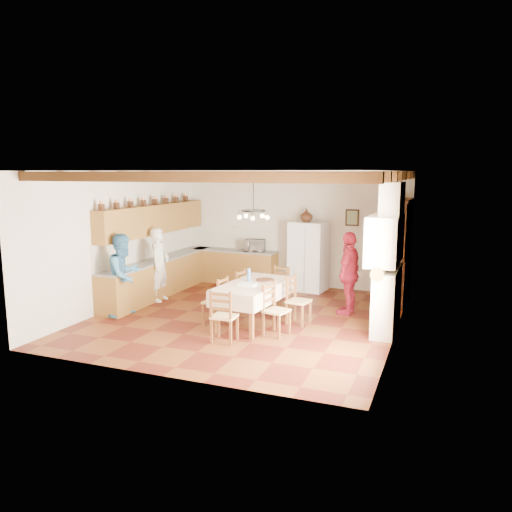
# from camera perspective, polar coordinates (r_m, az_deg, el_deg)

# --- Properties ---
(floor) EXTENTS (6.00, 6.50, 0.02)m
(floor) POSITION_cam_1_polar(r_m,az_deg,el_deg) (10.44, -1.11, -7.06)
(floor) COLOR #531B11
(floor) RESTS_ON ground
(ceiling) EXTENTS (6.00, 6.50, 0.02)m
(ceiling) POSITION_cam_1_polar(r_m,az_deg,el_deg) (10.00, -1.17, 9.75)
(ceiling) COLOR silver
(ceiling) RESTS_ON ground
(wall_back) EXTENTS (6.00, 0.02, 3.00)m
(wall_back) POSITION_cam_1_polar(r_m,az_deg,el_deg) (13.16, 4.26, 3.11)
(wall_back) COLOR beige
(wall_back) RESTS_ON ground
(wall_front) EXTENTS (6.00, 0.02, 3.00)m
(wall_front) POSITION_cam_1_polar(r_m,az_deg,el_deg) (7.25, -10.97, -2.39)
(wall_front) COLOR beige
(wall_front) RESTS_ON ground
(wall_left) EXTENTS (0.02, 6.50, 3.00)m
(wall_left) POSITION_cam_1_polar(r_m,az_deg,el_deg) (11.59, -15.06, 1.92)
(wall_left) COLOR beige
(wall_left) RESTS_ON ground
(wall_right) EXTENTS (0.02, 6.50, 3.00)m
(wall_right) POSITION_cam_1_polar(r_m,az_deg,el_deg) (9.41, 16.08, 0.15)
(wall_right) COLOR beige
(wall_right) RESTS_ON ground
(ceiling_beams) EXTENTS (6.00, 6.30, 0.16)m
(ceiling_beams) POSITION_cam_1_polar(r_m,az_deg,el_deg) (10.00, -1.17, 9.18)
(ceiling_beams) COLOR #3A1F0F
(ceiling_beams) RESTS_ON ground
(lower_cabinets_left) EXTENTS (0.60, 4.30, 0.86)m
(lower_cabinets_left) POSITION_cam_1_polar(r_m,az_deg,el_deg) (12.45, -10.85, -2.41)
(lower_cabinets_left) COLOR brown
(lower_cabinets_left) RESTS_ON ground
(lower_cabinets_back) EXTENTS (2.30, 0.60, 0.86)m
(lower_cabinets_back) POSITION_cam_1_polar(r_m,az_deg,el_deg) (13.57, -2.46, -1.25)
(lower_cabinets_back) COLOR brown
(lower_cabinets_back) RESTS_ON ground
(countertop_left) EXTENTS (0.62, 4.30, 0.04)m
(countertop_left) POSITION_cam_1_polar(r_m,az_deg,el_deg) (12.36, -10.91, -0.37)
(countertop_left) COLOR slate
(countertop_left) RESTS_ON lower_cabinets_left
(countertop_back) EXTENTS (2.34, 0.62, 0.04)m
(countertop_back) POSITION_cam_1_polar(r_m,az_deg,el_deg) (13.49, -2.47, 0.63)
(countertop_back) COLOR slate
(countertop_back) RESTS_ON lower_cabinets_back
(backsplash_left) EXTENTS (0.03, 4.30, 0.60)m
(backsplash_left) POSITION_cam_1_polar(r_m,az_deg,el_deg) (12.47, -12.07, 1.17)
(backsplash_left) COLOR white
(backsplash_left) RESTS_ON ground
(backsplash_back) EXTENTS (2.30, 0.03, 0.60)m
(backsplash_back) POSITION_cam_1_polar(r_m,az_deg,el_deg) (13.70, -2.00, 2.12)
(backsplash_back) COLOR white
(backsplash_back) RESTS_ON ground
(upper_cabinets) EXTENTS (0.35, 4.20, 0.70)m
(upper_cabinets) POSITION_cam_1_polar(r_m,az_deg,el_deg) (12.30, -11.55, 4.12)
(upper_cabinets) COLOR brown
(upper_cabinets) RESTS_ON ground
(fireplace) EXTENTS (0.56, 1.60, 2.80)m
(fireplace) POSITION_cam_1_polar(r_m,az_deg,el_deg) (9.65, 14.45, -0.15)
(fireplace) COLOR beige
(fireplace) RESTS_ON ground
(wall_picture) EXTENTS (0.34, 0.03, 0.42)m
(wall_picture) POSITION_cam_1_polar(r_m,az_deg,el_deg) (12.74, 10.94, 4.32)
(wall_picture) COLOR black
(wall_picture) RESTS_ON ground
(refrigerator) EXTENTS (0.95, 0.82, 1.75)m
(refrigerator) POSITION_cam_1_polar(r_m,az_deg,el_deg) (12.68, 6.02, -0.02)
(refrigerator) COLOR white
(refrigerator) RESTS_ON floor
(hutch) EXTENTS (0.61, 1.34, 2.39)m
(hutch) POSITION_cam_1_polar(r_m,az_deg,el_deg) (11.77, 15.80, 0.49)
(hutch) COLOR #331D10
(hutch) RESTS_ON floor
(dining_table) EXTENTS (1.15, 1.98, 0.83)m
(dining_table) POSITION_cam_1_polar(r_m,az_deg,el_deg) (9.80, -0.29, -3.60)
(dining_table) COLOR silver
(dining_table) RESTS_ON floor
(chandelier) EXTENTS (0.47, 0.47, 0.03)m
(chandelier) POSITION_cam_1_polar(r_m,az_deg,el_deg) (9.57, -0.30, 5.21)
(chandelier) COLOR black
(chandelier) RESTS_ON ground
(chair_left_near) EXTENTS (0.43, 0.45, 0.96)m
(chair_left_near) POSITION_cam_1_polar(r_m,az_deg,el_deg) (9.88, -4.69, -5.11)
(chair_left_near) COLOR brown
(chair_left_near) RESTS_ON floor
(chair_left_far) EXTENTS (0.45, 0.46, 0.96)m
(chair_left_far) POSITION_cam_1_polar(r_m,az_deg,el_deg) (10.57, -2.57, -4.10)
(chair_left_far) COLOR brown
(chair_left_far) RESTS_ON floor
(chair_right_near) EXTENTS (0.49, 0.50, 0.96)m
(chair_right_near) POSITION_cam_1_polar(r_m,az_deg,el_deg) (9.22, 2.36, -6.16)
(chair_right_near) COLOR brown
(chair_right_near) RESTS_ON floor
(chair_right_far) EXTENTS (0.47, 0.48, 0.96)m
(chair_right_far) POSITION_cam_1_polar(r_m,az_deg,el_deg) (9.92, 4.90, -5.06)
(chair_right_far) COLOR brown
(chair_right_far) RESTS_ON floor
(chair_end_near) EXTENTS (0.44, 0.42, 0.96)m
(chair_end_near) POSITION_cam_1_polar(r_m,az_deg,el_deg) (8.89, -3.64, -6.78)
(chair_end_near) COLOR brown
(chair_end_near) RESTS_ON floor
(chair_end_far) EXTENTS (0.52, 0.51, 0.96)m
(chair_end_far) POSITION_cam_1_polar(r_m,az_deg,el_deg) (10.84, 2.42, -3.76)
(chair_end_far) COLOR brown
(chair_end_far) RESTS_ON floor
(person_man) EXTENTS (0.48, 0.67, 1.72)m
(person_man) POSITION_cam_1_polar(r_m,az_deg,el_deg) (11.78, -10.96, -0.97)
(person_man) COLOR silver
(person_man) RESTS_ON floor
(person_woman_blue) EXTENTS (0.77, 0.93, 1.73)m
(person_woman_blue) POSITION_cam_1_polar(r_m,az_deg,el_deg) (10.73, -14.83, -2.11)
(person_woman_blue) COLOR teal
(person_woman_blue) RESTS_ON floor
(person_woman_red) EXTENTS (0.57, 1.08, 1.76)m
(person_woman_red) POSITION_cam_1_polar(r_m,az_deg,el_deg) (10.65, 10.59, -1.95)
(person_woman_red) COLOR maroon
(person_woman_red) RESTS_ON floor
(microwave) EXTENTS (0.61, 0.48, 0.30)m
(microwave) POSITION_cam_1_polar(r_m,az_deg,el_deg) (13.24, -0.16, 1.22)
(microwave) COLOR silver
(microwave) RESTS_ON countertop_back
(fridge_vase) EXTENTS (0.33, 0.33, 0.32)m
(fridge_vase) POSITION_cam_1_polar(r_m,az_deg,el_deg) (12.57, 5.79, 4.66)
(fridge_vase) COLOR #331D10
(fridge_vase) RESTS_ON refrigerator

